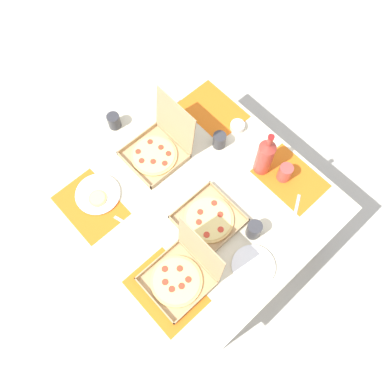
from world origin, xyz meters
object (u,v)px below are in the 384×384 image
object	(u,v)px
plate_far_right	(253,266)
condiment_bowl	(237,126)
pizza_box_corner_left	(159,148)
plate_middle	(98,195)
pizza_box_center	(182,274)
cup_clear_left	(114,121)
pizza_box_edge_far	(209,219)
cup_dark	(285,173)
soda_bottle	(265,156)
cup_clear_right	(254,230)
cup_red	(219,140)

from	to	relation	value
plate_far_right	condiment_bowl	bearing A→B (deg)	140.50
pizza_box_corner_left	plate_middle	world-z (taller)	pizza_box_corner_left
pizza_box_corner_left	plate_far_right	size ratio (longest dim) A/B	1.52
pizza_box_center	cup_clear_left	xyz separation A→B (m)	(-0.90, 0.30, -0.00)
pizza_box_edge_far	pizza_box_corner_left	xyz separation A→B (m)	(-0.47, 0.07, 0.04)
cup_dark	condiment_bowl	xyz separation A→B (m)	(-0.39, 0.04, -0.03)
pizza_box_corner_left	condiment_bowl	world-z (taller)	pizza_box_corner_left
condiment_bowl	soda_bottle	bearing A→B (deg)	-17.36
pizza_box_edge_far	pizza_box_center	world-z (taller)	pizza_box_center
cup_clear_left	plate_middle	bearing A→B (deg)	-50.14
plate_middle	cup_clear_right	xyz separation A→B (m)	(0.70, 0.45, 0.04)
cup_red	condiment_bowl	size ratio (longest dim) A/B	1.15
pizza_box_center	cup_dark	distance (m)	0.76
cup_dark	condiment_bowl	size ratio (longest dim) A/B	1.33
cup_clear_right	plate_far_right	bearing A→B (deg)	-45.09
cup_red	condiment_bowl	distance (m)	0.15
plate_middle	plate_far_right	bearing A→B (deg)	21.79
pizza_box_center	cup_red	world-z (taller)	pizza_box_center
plate_far_right	cup_clear_left	distance (m)	1.10
cup_dark	pizza_box_edge_far	bearing A→B (deg)	-101.29
pizza_box_corner_left	cup_dark	distance (m)	0.69
plate_far_right	condiment_bowl	world-z (taller)	condiment_bowl
cup_clear_left	cup_dark	bearing A→B (deg)	27.88
plate_middle	pizza_box_edge_far	bearing A→B (deg)	34.02
pizza_box_edge_far	condiment_bowl	distance (m)	0.58
cup_clear_left	cup_clear_right	xyz separation A→B (m)	(0.98, 0.11, 0.01)
plate_middle	cup_dark	distance (m)	0.99
pizza_box_corner_left	plate_middle	size ratio (longest dim) A/B	1.38
pizza_box_corner_left	soda_bottle	distance (m)	0.57
pizza_box_edge_far	plate_middle	bearing A→B (deg)	-145.98
condiment_bowl	cup_clear_left	bearing A→B (deg)	-134.12
soda_bottle	condiment_bowl	bearing A→B (deg)	162.64
plate_far_right	condiment_bowl	xyz separation A→B (m)	(-0.62, 0.51, 0.01)
cup_clear_left	cup_red	xyz separation A→B (m)	(0.49, 0.35, 0.00)
pizza_box_center	cup_red	size ratio (longest dim) A/B	3.47
pizza_box_center	soda_bottle	xyz separation A→B (m)	(-0.15, 0.72, 0.08)
plate_far_right	cup_red	xyz separation A→B (m)	(-0.61, 0.36, 0.04)
pizza_box_corner_left	cup_dark	xyz separation A→B (m)	(0.57, 0.39, 0.00)
cup_red	plate_middle	bearing A→B (deg)	-106.94
pizza_box_edge_far	condiment_bowl	xyz separation A→B (m)	(-0.29, 0.50, 0.01)
cup_clear_left	condiment_bowl	size ratio (longest dim) A/B	1.11
pizza_box_center	cup_clear_left	bearing A→B (deg)	161.52
pizza_box_corner_left	plate_far_right	bearing A→B (deg)	-5.71
plate_far_right	pizza_box_center	bearing A→B (deg)	-124.36
soda_bottle	plate_far_right	bearing A→B (deg)	-50.60
cup_clear_right	pizza_box_edge_far	bearing A→B (deg)	-150.33
cup_clear_left	plate_far_right	bearing A→B (deg)	-0.54
pizza_box_corner_left	pizza_box_center	bearing A→B (deg)	-31.77
soda_bottle	cup_clear_right	bearing A→B (deg)	-53.10
pizza_box_edge_far	cup_clear_left	xyz separation A→B (m)	(-0.78, 0.00, 0.03)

